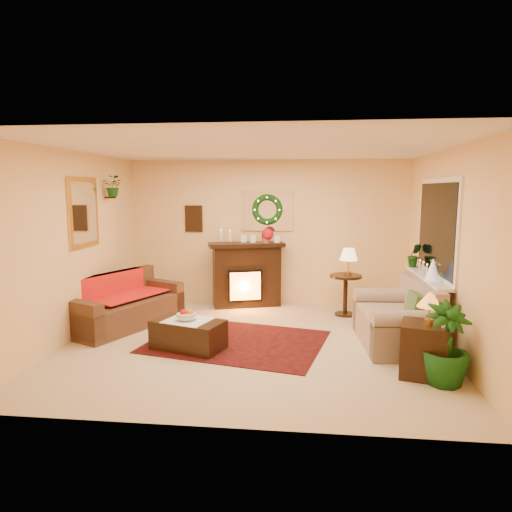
# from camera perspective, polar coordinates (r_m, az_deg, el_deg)

# --- Properties ---
(floor) EXTENTS (5.00, 5.00, 0.00)m
(floor) POSITION_cam_1_polar(r_m,az_deg,el_deg) (6.32, -0.35, -10.83)
(floor) COLOR beige
(floor) RESTS_ON ground
(ceiling) EXTENTS (5.00, 5.00, 0.00)m
(ceiling) POSITION_cam_1_polar(r_m,az_deg,el_deg) (6.00, -0.37, 13.35)
(ceiling) COLOR white
(ceiling) RESTS_ON ground
(wall_back) EXTENTS (5.00, 5.00, 0.00)m
(wall_back) POSITION_cam_1_polar(r_m,az_deg,el_deg) (8.25, 1.43, 2.91)
(wall_back) COLOR #EFD88C
(wall_back) RESTS_ON ground
(wall_front) EXTENTS (5.00, 5.00, 0.00)m
(wall_front) POSITION_cam_1_polar(r_m,az_deg,el_deg) (3.83, -4.22, -3.31)
(wall_front) COLOR #EFD88C
(wall_front) RESTS_ON ground
(wall_left) EXTENTS (4.50, 4.50, 0.00)m
(wall_left) POSITION_cam_1_polar(r_m,az_deg,el_deg) (6.78, -21.85, 1.16)
(wall_left) COLOR #EFD88C
(wall_left) RESTS_ON ground
(wall_right) EXTENTS (4.50, 4.50, 0.00)m
(wall_right) POSITION_cam_1_polar(r_m,az_deg,el_deg) (6.25, 23.04, 0.55)
(wall_right) COLOR #EFD88C
(wall_right) RESTS_ON ground
(area_rug) EXTENTS (2.60, 2.17, 0.01)m
(area_rug) POSITION_cam_1_polar(r_m,az_deg,el_deg) (6.37, -2.37, -10.62)
(area_rug) COLOR #50160F
(area_rug) RESTS_ON floor
(sofa) EXTENTS (1.50, 2.01, 0.79)m
(sofa) POSITION_cam_1_polar(r_m,az_deg,el_deg) (7.25, -16.10, -5.12)
(sofa) COLOR brown
(sofa) RESTS_ON floor
(red_throw) EXTENTS (0.80, 1.30, 0.02)m
(red_throw) POSITION_cam_1_polar(r_m,az_deg,el_deg) (7.43, -16.07, -4.61)
(red_throw) COLOR #B11217
(red_throw) RESTS_ON sofa
(fireplace) EXTENTS (1.23, 0.71, 1.08)m
(fireplace) POSITION_cam_1_polar(r_m,az_deg,el_deg) (8.15, -1.17, -2.48)
(fireplace) COLOR black
(fireplace) RESTS_ON floor
(poinsettia) EXTENTS (0.21, 0.21, 0.21)m
(poinsettia) POSITION_cam_1_polar(r_m,az_deg,el_deg) (7.98, 1.44, 2.73)
(poinsettia) COLOR #B00B1A
(poinsettia) RESTS_ON fireplace
(mantel_candle_a) EXTENTS (0.06, 0.06, 0.19)m
(mantel_candle_a) POSITION_cam_1_polar(r_m,az_deg,el_deg) (8.13, -4.39, 2.52)
(mantel_candle_a) COLOR beige
(mantel_candle_a) RESTS_ON fireplace
(mantel_candle_b) EXTENTS (0.06, 0.06, 0.19)m
(mantel_candle_b) POSITION_cam_1_polar(r_m,az_deg,el_deg) (8.05, -3.27, 2.48)
(mantel_candle_b) COLOR white
(mantel_candle_b) RESTS_ON fireplace
(mantel_mirror) EXTENTS (0.92, 0.02, 0.72)m
(mantel_mirror) POSITION_cam_1_polar(r_m,az_deg,el_deg) (8.20, 1.43, 5.68)
(mantel_mirror) COLOR white
(mantel_mirror) RESTS_ON wall_back
(wreath) EXTENTS (0.55, 0.11, 0.55)m
(wreath) POSITION_cam_1_polar(r_m,az_deg,el_deg) (8.16, 1.40, 5.81)
(wreath) COLOR #194719
(wreath) RESTS_ON wall_back
(wall_art) EXTENTS (0.32, 0.03, 0.48)m
(wall_art) POSITION_cam_1_polar(r_m,az_deg,el_deg) (8.43, -7.79, 4.65)
(wall_art) COLOR #381E11
(wall_art) RESTS_ON wall_back
(gold_mirror) EXTENTS (0.03, 0.84, 1.00)m
(gold_mirror) POSITION_cam_1_polar(r_m,az_deg,el_deg) (7.00, -20.76, 5.12)
(gold_mirror) COLOR gold
(gold_mirror) RESTS_ON wall_left
(hanging_plant) EXTENTS (0.33, 0.28, 0.36)m
(hanging_plant) POSITION_cam_1_polar(r_m,az_deg,el_deg) (7.61, -17.33, 7.15)
(hanging_plant) COLOR #194719
(hanging_plant) RESTS_ON wall_left
(loveseat) EXTENTS (0.96, 1.54, 0.86)m
(loveseat) POSITION_cam_1_polar(r_m,az_deg,el_deg) (6.44, 16.93, -6.93)
(loveseat) COLOR tan
(loveseat) RESTS_ON floor
(window_frame) EXTENTS (0.03, 1.86, 1.36)m
(window_frame) POSITION_cam_1_polar(r_m,az_deg,el_deg) (6.75, 21.70, 3.28)
(window_frame) COLOR white
(window_frame) RESTS_ON wall_right
(window_glass) EXTENTS (0.02, 1.70, 1.22)m
(window_glass) POSITION_cam_1_polar(r_m,az_deg,el_deg) (6.75, 21.58, 3.28)
(window_glass) COLOR black
(window_glass) RESTS_ON wall_right
(window_sill) EXTENTS (0.22, 1.86, 0.04)m
(window_sill) POSITION_cam_1_polar(r_m,az_deg,el_deg) (6.81, 20.54, -2.40)
(window_sill) COLOR white
(window_sill) RESTS_ON wall_right
(mini_tree) EXTENTS (0.20, 0.20, 0.30)m
(mini_tree) POSITION_cam_1_polar(r_m,az_deg,el_deg) (6.38, 21.22, -1.58)
(mini_tree) COLOR white
(mini_tree) RESTS_ON window_sill
(sill_plant) EXTENTS (0.27, 0.21, 0.48)m
(sill_plant) POSITION_cam_1_polar(r_m,az_deg,el_deg) (7.41, 19.19, 0.17)
(sill_plant) COLOR black
(sill_plant) RESTS_ON window_sill
(side_table_round) EXTENTS (0.63, 0.63, 0.68)m
(side_table_round) POSITION_cam_1_polar(r_m,az_deg,el_deg) (7.73, 11.10, -4.93)
(side_table_round) COLOR black
(side_table_round) RESTS_ON floor
(lamp_cream) EXTENTS (0.29, 0.29, 0.45)m
(lamp_cream) POSITION_cam_1_polar(r_m,az_deg,el_deg) (7.64, 11.48, -0.86)
(lamp_cream) COLOR #E5D08A
(lamp_cream) RESTS_ON side_table_round
(end_table_square) EXTENTS (0.60, 0.60, 0.60)m
(end_table_square) POSITION_cam_1_polar(r_m,az_deg,el_deg) (5.53, 20.26, -11.25)
(end_table_square) COLOR #3D2812
(end_table_square) RESTS_ON floor
(lamp_tiffany) EXTENTS (0.28, 0.28, 0.40)m
(lamp_tiffany) POSITION_cam_1_polar(r_m,az_deg,el_deg) (5.37, 20.84, -6.54)
(lamp_tiffany) COLOR gold
(lamp_tiffany) RESTS_ON end_table_square
(coffee_table) EXTENTS (1.02, 0.76, 0.38)m
(coffee_table) POSITION_cam_1_polar(r_m,az_deg,el_deg) (6.11, -8.45, -9.55)
(coffee_table) COLOR #331E11
(coffee_table) RESTS_ON floor
(fruit_bowl) EXTENTS (0.26, 0.26, 0.06)m
(fruit_bowl) POSITION_cam_1_polar(r_m,az_deg,el_deg) (6.03, -8.68, -7.39)
(fruit_bowl) COLOR silver
(fruit_bowl) RESTS_ON coffee_table
(floor_palm) EXTENTS (1.97, 1.97, 2.68)m
(floor_palm) POSITION_cam_1_polar(r_m,az_deg,el_deg) (5.32, 22.63, -10.09)
(floor_palm) COLOR #153217
(floor_palm) RESTS_ON floor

